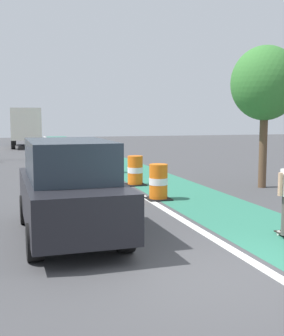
# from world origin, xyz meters

# --- Properties ---
(ground_plane) EXTENTS (100.00, 100.00, 0.00)m
(ground_plane) POSITION_xyz_m (0.00, 0.00, 0.00)
(ground_plane) COLOR #424244
(bike_lane_strip) EXTENTS (2.50, 80.00, 0.01)m
(bike_lane_strip) POSITION_xyz_m (2.40, 12.00, 0.00)
(bike_lane_strip) COLOR #2D755B
(bike_lane_strip) RESTS_ON ground
(lane_divider_stripe) EXTENTS (0.20, 80.00, 0.01)m
(lane_divider_stripe) POSITION_xyz_m (0.90, 12.00, 0.01)
(lane_divider_stripe) COLOR silver
(lane_divider_stripe) RESTS_ON ground
(parked_suv_nearest) EXTENTS (1.99, 4.64, 2.04)m
(parked_suv_nearest) POSITION_xyz_m (-1.93, 2.92, 1.04)
(parked_suv_nearest) COLOR black
(parked_suv_nearest) RESTS_ON ground
(traffic_barrel_front) EXTENTS (0.73, 0.73, 1.09)m
(traffic_barrel_front) POSITION_xyz_m (1.20, 6.35, 0.53)
(traffic_barrel_front) COLOR orange
(traffic_barrel_front) RESTS_ON ground
(traffic_barrel_mid) EXTENTS (0.73, 0.73, 1.09)m
(traffic_barrel_mid) POSITION_xyz_m (1.29, 9.31, 0.53)
(traffic_barrel_mid) COLOR orange
(traffic_barrel_mid) RESTS_ON ground
(traffic_barrel_back) EXTENTS (0.73, 0.73, 1.09)m
(traffic_barrel_back) POSITION_xyz_m (1.02, 13.15, 0.53)
(traffic_barrel_back) COLOR orange
(traffic_barrel_back) RESTS_ON ground
(traffic_barrel_far) EXTENTS (0.73, 0.73, 1.09)m
(traffic_barrel_far) POSITION_xyz_m (0.90, 17.17, 0.53)
(traffic_barrel_far) COLOR orange
(traffic_barrel_far) RESTS_ON ground
(delivery_truck_down_block) EXTENTS (2.49, 7.65, 3.23)m
(delivery_truck_down_block) POSITION_xyz_m (-1.92, 32.03, 1.85)
(delivery_truck_down_block) COLOR silver
(delivery_truck_down_block) RESTS_ON ground
(street_tree_sidewalk) EXTENTS (2.40, 2.40, 5.00)m
(street_tree_sidewalk) POSITION_xyz_m (5.52, 7.50, 3.67)
(street_tree_sidewalk) COLOR brown
(street_tree_sidewalk) RESTS_ON ground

